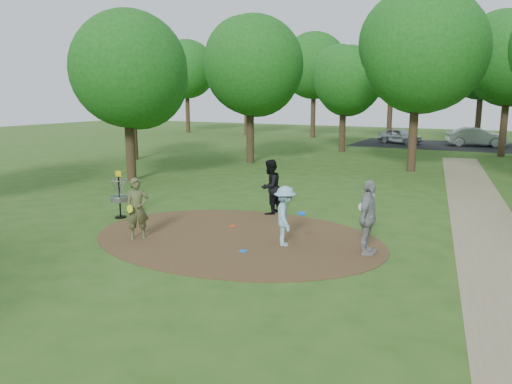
% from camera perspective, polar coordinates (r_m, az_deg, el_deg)
% --- Properties ---
extents(ground, '(100.00, 100.00, 0.00)m').
position_cam_1_polar(ground, '(14.01, -2.26, -5.26)').
color(ground, '#2D5119').
rests_on(ground, ground).
extents(dirt_clearing, '(8.40, 8.40, 0.02)m').
position_cam_1_polar(dirt_clearing, '(14.01, -2.27, -5.22)').
color(dirt_clearing, '#47301C').
rests_on(dirt_clearing, ground).
extents(footpath, '(7.55, 39.89, 0.01)m').
position_cam_1_polar(footpath, '(14.23, 25.72, -6.10)').
color(footpath, '#8C7A5B').
rests_on(footpath, ground).
extents(parking_lot, '(14.00, 8.00, 0.01)m').
position_cam_1_polar(parking_lot, '(42.12, 20.96, 5.00)').
color(parking_lot, black).
rests_on(parking_lot, ground).
extents(player_observer_with_disc, '(0.73, 0.73, 1.71)m').
position_cam_1_polar(player_observer_with_disc, '(14.08, -13.41, -1.88)').
color(player_observer_with_disc, '#515531').
rests_on(player_observer_with_disc, ground).
extents(player_throwing_with_disc, '(1.13, 1.19, 1.60)m').
position_cam_1_polar(player_throwing_with_disc, '(13.14, 3.35, -2.77)').
color(player_throwing_with_disc, '#8DC0D3').
rests_on(player_throwing_with_disc, ground).
extents(player_walking_with_disc, '(0.77, 0.95, 1.84)m').
position_cam_1_polar(player_walking_with_disc, '(16.58, 1.61, 0.58)').
color(player_walking_with_disc, black).
rests_on(player_walking_with_disc, ground).
extents(player_waiting_with_disc, '(0.49, 1.12, 1.89)m').
position_cam_1_polar(player_waiting_with_disc, '(12.65, 12.67, -2.89)').
color(player_waiting_with_disc, gray).
rests_on(player_waiting_with_disc, ground).
extents(disc_ground_blue, '(0.22, 0.22, 0.02)m').
position_cam_1_polar(disc_ground_blue, '(12.77, -1.45, -6.76)').
color(disc_ground_blue, blue).
rests_on(disc_ground_blue, dirt_clearing).
extents(disc_ground_red, '(0.22, 0.22, 0.02)m').
position_cam_1_polar(disc_ground_red, '(15.15, -2.66, -3.89)').
color(disc_ground_red, '#D74315').
rests_on(disc_ground_red, dirt_clearing).
extents(car_left, '(3.88, 2.75, 1.23)m').
position_cam_1_polar(car_left, '(42.40, 16.12, 6.16)').
color(car_left, '#AFB1B7').
rests_on(car_left, ground).
extents(car_right, '(4.60, 2.52, 1.44)m').
position_cam_1_polar(car_right, '(42.26, 23.87, 5.78)').
color(car_right, '#A0A4A7').
rests_on(car_right, ground).
extents(disc_golf_basket, '(0.63, 0.63, 1.54)m').
position_cam_1_polar(disc_golf_basket, '(16.65, -15.36, 0.08)').
color(disc_golf_basket, black).
rests_on(disc_golf_basket, ground).
extents(tree_ring, '(37.11, 45.57, 8.94)m').
position_cam_1_polar(tree_ring, '(21.39, 16.15, 14.09)').
color(tree_ring, '#332316').
rests_on(tree_ring, ground).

